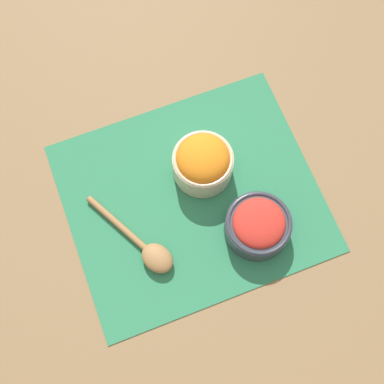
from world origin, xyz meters
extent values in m
plane|color=olive|center=(0.00, 0.00, 0.00)|extent=(3.00, 3.00, 0.00)
cube|color=#2D7A51|center=(0.00, 0.00, 0.00)|extent=(0.46, 0.40, 0.00)
cylinder|color=beige|center=(-0.04, -0.04, 0.03)|extent=(0.11, 0.11, 0.06)
torus|color=beige|center=(-0.04, -0.04, 0.06)|extent=(0.11, 0.11, 0.01)
ellipsoid|color=orange|center=(-0.04, -0.04, 0.06)|extent=(0.10, 0.10, 0.05)
cylinder|color=#333842|center=(-0.09, 0.10, 0.03)|extent=(0.12, 0.12, 0.05)
torus|color=#333842|center=(-0.09, 0.10, 0.05)|extent=(0.12, 0.12, 0.01)
ellipsoid|color=red|center=(-0.09, 0.10, 0.05)|extent=(0.09, 0.09, 0.03)
cylinder|color=#9E7042|center=(0.14, 0.01, 0.01)|extent=(0.08, 0.15, 0.01)
ellipsoid|color=#9E7042|center=(0.10, 0.09, 0.02)|extent=(0.07, 0.08, 0.03)
camera|label=1|loc=(0.11, 0.29, 0.95)|focal=50.00mm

